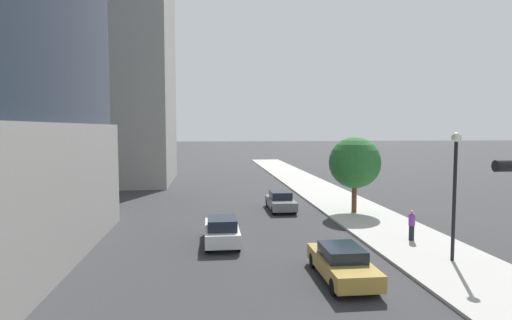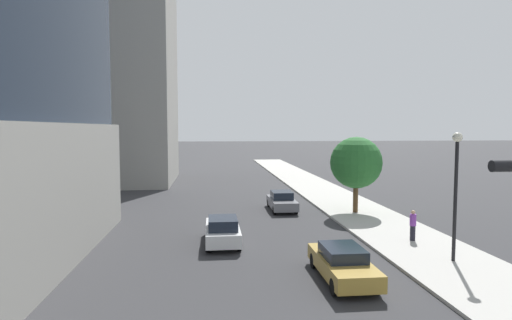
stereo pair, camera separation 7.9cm
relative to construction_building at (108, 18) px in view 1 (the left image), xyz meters
name	(u,v)px [view 1 (the left image)]	position (x,y,z in m)	size (l,w,h in m)	color
sidewalk	(411,242)	(22.00, -28.95, -18.51)	(5.14, 120.00, 0.15)	#B2AFA8
construction_building	(108,18)	(0.00, 0.00, 0.00)	(14.69, 15.20, 41.27)	#9E9B93
street_lamp	(455,177)	(22.25, -32.50, -14.59)	(0.44, 0.44, 5.89)	black
street_tree	(355,163)	(21.60, -21.02, -14.85)	(3.71, 3.71, 5.46)	brown
car_gray	(281,201)	(16.55, -18.98, -17.89)	(1.80, 4.35, 1.43)	slate
car_white	(222,230)	(11.81, -28.05, -17.83)	(1.79, 4.41, 1.54)	silver
car_gold	(342,263)	(16.55, -33.96, -17.89)	(1.83, 4.72, 1.39)	#AD8938
pedestrian_purple_shirt	(412,225)	(22.06, -28.91, -17.59)	(0.34, 0.34, 1.66)	black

